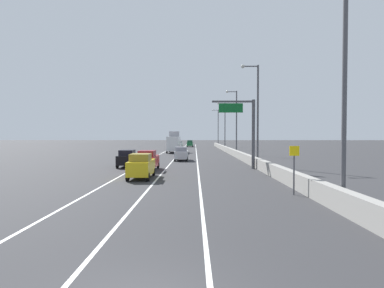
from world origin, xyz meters
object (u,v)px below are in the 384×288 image
object	(u,v)px
lamp_post_right_second	(256,109)
car_yellow_4	(141,166)
lamp_post_right_fourth	(224,123)
car_silver_0	(181,154)
car_white_5	(179,145)
speed_advisory_sign	(294,166)
box_truck	(174,143)
lamp_post_right_near	(340,72)
car_red_1	(148,160)
car_green_3	(190,143)
lamp_post_right_third	(235,119)
overhead_sign_gantry	(247,125)
car_black_2	(128,158)
lamp_post_right_fifth	(217,126)

from	to	relation	value
lamp_post_right_second	car_yellow_4	xyz separation A→B (m)	(-11.82, -11.06, -5.75)
lamp_post_right_fourth	car_silver_0	xyz separation A→B (m)	(-9.54, -35.89, -5.82)
car_yellow_4	car_white_5	bearing A→B (deg)	89.89
speed_advisory_sign	box_truck	bearing A→B (deg)	102.73
lamp_post_right_near	box_truck	xyz separation A→B (m)	(-11.60, 49.71, -4.76)
car_red_1	car_green_3	world-z (taller)	same
lamp_post_right_third	car_white_5	xyz separation A→B (m)	(-12.08, 27.49, -5.74)
car_red_1	lamp_post_right_near	bearing A→B (deg)	-54.29
overhead_sign_gantry	box_truck	xyz separation A→B (m)	(-10.01, 31.40, -2.68)
car_black_2	car_red_1	bearing A→B (deg)	-50.97
car_silver_0	car_white_5	distance (m)	41.73
lamp_post_right_near	car_black_2	xyz separation A→B (m)	(-14.95, 20.36, -5.82)
car_black_2	lamp_post_right_near	bearing A→B (deg)	-53.70
lamp_post_right_third	car_yellow_4	distance (m)	35.45
car_white_5	lamp_post_right_fifth	bearing A→B (deg)	53.29
lamp_post_right_third	car_red_1	size ratio (longest dim) A/B	2.65
overhead_sign_gantry	car_black_2	xyz separation A→B (m)	(-13.36, 2.05, -3.75)
speed_advisory_sign	lamp_post_right_fourth	xyz separation A→B (m)	(1.55, 61.73, 5.04)
car_green_3	car_red_1	bearing A→B (deg)	-92.99
speed_advisory_sign	lamp_post_right_fifth	world-z (taller)	lamp_post_right_fifth
lamp_post_right_fifth	car_black_2	distance (m)	68.50
lamp_post_right_near	lamp_post_right_fifth	bearing A→B (deg)	89.81
lamp_post_right_near	car_white_5	size ratio (longest dim) A/B	2.54
lamp_post_right_fifth	box_truck	size ratio (longest dim) A/B	1.52
lamp_post_right_second	car_black_2	size ratio (longest dim) A/B	2.53
lamp_post_right_near	lamp_post_right_third	size ratio (longest dim) A/B	1.00
lamp_post_right_near	car_green_3	bearing A→B (deg)	95.98
car_red_1	car_green_3	bearing A→B (deg)	87.01
car_red_1	lamp_post_right_third	bearing A→B (deg)	64.67
overhead_sign_gantry	lamp_post_right_fourth	bearing A→B (deg)	87.57
lamp_post_right_fifth	car_yellow_4	world-z (taller)	lamp_post_right_fifth
lamp_post_right_second	lamp_post_right_third	bearing A→B (deg)	89.00
lamp_post_right_near	car_green_3	xyz separation A→B (m)	(-8.67, 82.82, -5.77)
lamp_post_right_fifth	car_silver_0	world-z (taller)	lamp_post_right_fifth
car_black_2	car_white_5	distance (m)	50.69
lamp_post_right_fourth	car_white_5	xyz separation A→B (m)	(-12.02, 5.77, -5.74)
lamp_post_right_third	car_yellow_4	world-z (taller)	lamp_post_right_third
lamp_post_right_near	car_silver_0	world-z (taller)	lamp_post_right_near
lamp_post_right_fifth	speed_advisory_sign	bearing A→B (deg)	-90.98
lamp_post_right_fourth	car_green_3	world-z (taller)	lamp_post_right_fourth
lamp_post_right_third	car_yellow_4	size ratio (longest dim) A/B	2.73
car_green_3	car_yellow_4	size ratio (longest dim) A/B	1.08
lamp_post_right_fifth	box_truck	distance (m)	39.32
car_black_2	car_green_3	distance (m)	62.78
lamp_post_right_second	box_truck	bearing A→B (deg)	112.65
speed_advisory_sign	lamp_post_right_near	xyz separation A→B (m)	(1.15, -3.44, 5.04)
car_black_2	car_white_5	world-z (taller)	car_white_5
lamp_post_right_fourth	car_green_3	xyz separation A→B (m)	(-9.07, 17.65, -5.77)
speed_advisory_sign	lamp_post_right_fifth	bearing A→B (deg)	89.02
overhead_sign_gantry	car_black_2	distance (m)	14.03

